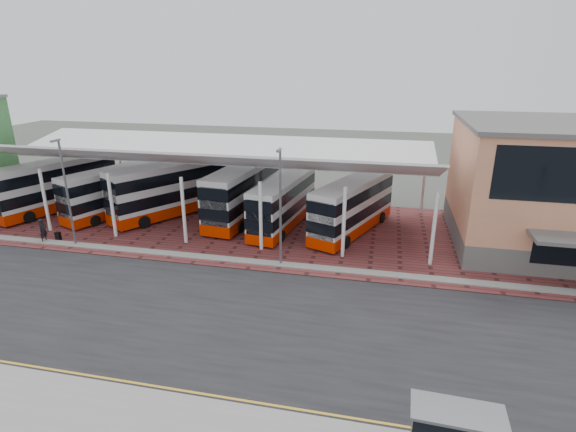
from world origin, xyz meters
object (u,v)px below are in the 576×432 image
object	(u,v)px
pedestrian	(43,230)
bus_1	(117,191)
bus_4	(283,203)
bus_0	(56,186)
bus_2	(172,189)
bus_5	(353,207)
bus_3	(243,192)

from	to	relation	value
pedestrian	bus_1	bearing A→B (deg)	-8.57
bus_4	pedestrian	world-z (taller)	bus_4
bus_0	bus_2	size ratio (longest dim) A/B	1.03
bus_1	bus_4	world-z (taller)	bus_1
bus_0	bus_1	world-z (taller)	bus_0
bus_2	bus_4	size ratio (longest dim) A/B	1.09
bus_5	bus_1	bearing A→B (deg)	-158.58
bus_0	bus_5	xyz separation A→B (m)	(27.18, 0.09, -0.16)
bus_3	bus_0	bearing A→B (deg)	-168.64
bus_4	bus_5	bearing A→B (deg)	8.88
bus_2	bus_1	bearing A→B (deg)	-138.37
bus_1	bus_4	distance (m)	15.36
bus_5	bus_0	bearing A→B (deg)	-158.20
bus_1	bus_5	distance (m)	21.08
pedestrian	bus_5	bearing A→B (deg)	-67.06
bus_2	bus_5	size ratio (longest dim) A/B	1.05
bus_4	bus_1	bearing A→B (deg)	-172.08
bus_2	bus_5	bearing A→B (deg)	29.09
bus_1	bus_2	distance (m)	5.05
bus_0	bus_3	world-z (taller)	bus_3
bus_3	bus_5	bearing A→B (deg)	-2.42
bus_1	pedestrian	world-z (taller)	bus_1
bus_0	bus_2	world-z (taller)	bus_2
bus_0	bus_4	distance (m)	21.46
bus_3	pedestrian	xyz separation A→B (m)	(-13.26, -8.74, -1.38)
bus_5	bus_3	bearing A→B (deg)	-167.09
bus_2	bus_3	bearing A→B (deg)	37.40
bus_0	bus_1	size ratio (longest dim) A/B	1.10
bus_5	pedestrian	distance (m)	24.05
bus_0	pedestrian	distance (m)	8.47
bus_4	bus_5	size ratio (longest dim) A/B	0.97
bus_4	bus_5	xyz separation A→B (m)	(5.72, 0.05, 0.09)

